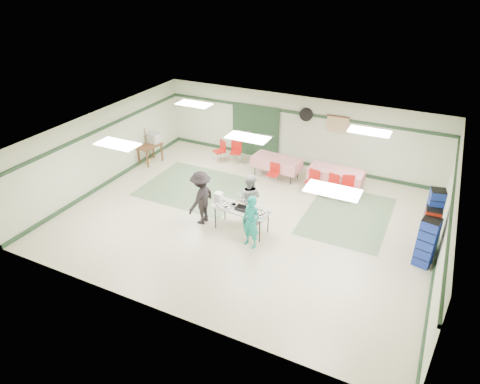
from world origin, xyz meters
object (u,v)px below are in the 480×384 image
at_px(crate_stack_red, 428,233).
at_px(broom, 147,144).
at_px(dining_table_b, 277,163).
at_px(chair_loose_a, 236,150).
at_px(volunteer_grey, 249,198).
at_px(printer_table, 150,147).
at_px(crate_stack_blue_b, 427,242).
at_px(dining_table_a, 336,174).
at_px(chair_a, 332,183).
at_px(crate_stack_blue_a, 431,221).
at_px(volunteer_dark, 201,198).
at_px(chair_d, 274,172).
at_px(serving_table, 242,210).
at_px(chair_c, 348,186).
at_px(chair_loose_b, 221,149).
at_px(volunteer_teal, 251,222).
at_px(office_printer, 154,138).
at_px(chair_b, 313,179).

bearing_deg(crate_stack_red, broom, 170.92).
xyz_separation_m(dining_table_b, chair_loose_a, (-1.89, 0.48, -0.03)).
height_order(volunteer_grey, chair_loose_a, volunteer_grey).
bearing_deg(printer_table, crate_stack_blue_b, -1.29).
bearing_deg(dining_table_a, broom, -170.30).
distance_m(chair_a, crate_stack_blue_a, 3.69).
xyz_separation_m(volunteer_dark, dining_table_b, (0.89, 3.86, -0.28)).
bearing_deg(broom, chair_loose_a, 17.63).
bearing_deg(chair_d, crate_stack_blue_b, -23.70).
relative_size(serving_table, chair_c, 1.96).
xyz_separation_m(chair_c, chair_loose_b, (-5.23, 0.84, -0.01)).
relative_size(volunteer_teal, crate_stack_blue_b, 1.11).
bearing_deg(dining_table_a, crate_stack_blue_a, -35.84).
relative_size(dining_table_a, crate_stack_blue_b, 1.34).
bearing_deg(serving_table, chair_loose_b, 128.42).
distance_m(volunteer_grey, office_printer, 5.82).
xyz_separation_m(serving_table, chair_loose_b, (-2.86, 4.02, -0.18)).
bearing_deg(crate_stack_blue_a, serving_table, -165.18).
relative_size(dining_table_b, printer_table, 1.78).
relative_size(volunteer_grey, dining_table_b, 0.86).
bearing_deg(chair_loose_a, volunteer_teal, -77.46).
xyz_separation_m(chair_loose_a, office_printer, (-3.01, -1.20, 0.39)).
distance_m(chair_a, chair_b, 0.68).
height_order(volunteer_dark, crate_stack_blue_b, volunteer_dark).
bearing_deg(chair_a, printer_table, -164.18).
distance_m(chair_b, crate_stack_blue_a, 4.29).
distance_m(serving_table, chair_d, 3.20).
height_order(volunteer_grey, chair_d, volunteer_grey).
distance_m(chair_a, chair_loose_b, 4.78).
distance_m(chair_c, crate_stack_red, 3.40).
height_order(volunteer_grey, dining_table_b, volunteer_grey).
relative_size(chair_b, printer_table, 0.81).
bearing_deg(volunteer_teal, crate_stack_blue_a, 36.86).
distance_m(volunteer_teal, printer_table, 6.73).
relative_size(crate_stack_blue_a, broom, 1.31).
relative_size(chair_b, chair_loose_b, 0.95).
bearing_deg(chair_b, crate_stack_red, -18.24).
distance_m(dining_table_b, printer_table, 5.01).
distance_m(volunteer_grey, dining_table_b, 3.20).
height_order(dining_table_b, office_printer, office_printer).
bearing_deg(dining_table_b, printer_table, -162.74).
bearing_deg(printer_table, chair_c, 13.42).
height_order(volunteer_teal, dining_table_b, volunteer_teal).
xyz_separation_m(chair_loose_b, crate_stack_blue_a, (7.86, -2.70, 0.43)).
xyz_separation_m(chair_a, chair_d, (-2.12, -0.00, -0.02)).
distance_m(volunteer_dark, dining_table_b, 3.97).
distance_m(chair_loose_a, printer_table, 3.37).
distance_m(chair_loose_b, office_printer, 2.66).
bearing_deg(dining_table_a, chair_a, -84.14).
bearing_deg(dining_table_b, crate_stack_red, -21.33).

